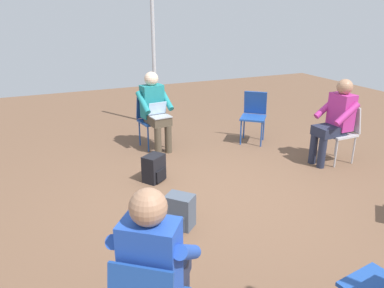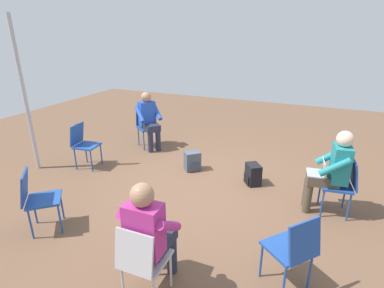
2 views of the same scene
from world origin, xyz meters
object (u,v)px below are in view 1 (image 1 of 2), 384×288
Objects in this scene: backpack_by_empty_chair at (180,213)px; person_with_laptop at (155,107)px; chair_north at (151,117)px; person_in_blue at (156,262)px; chair_east at (343,129)px; chair_northeast at (254,113)px; backpack_near_laptop_user at (154,170)px; person_in_magenta at (336,118)px.

person_with_laptop is at bearing 77.35° from backpack_by_empty_chair.
person_in_blue is at bearing 65.60° from chair_north.
chair_east is 1.00× the size of chair_northeast.
backpack_near_laptop_user is (-2.06, -0.82, -0.34)m from chair_northeast.
backpack_near_laptop_user is (-0.40, -1.32, -0.34)m from chair_north.
chair_east is at bearing 159.19° from chair_northeast.
backpack_by_empty_chair is (-0.10, -1.17, 0.00)m from backpack_near_laptop_user.
person_in_magenta is at bearing 14.65° from backpack_by_empty_chair.
backpack_by_empty_chair is at bearing 103.30° from chair_east.
chair_north is at bearing 73.22° from backpack_near_laptop_user.
chair_east is 2.36× the size of backpack_by_empty_chair.
chair_northeast is at bearing 161.71° from person_with_laptop.
person_in_blue is at bearing 64.55° from person_with_laptop.
person_in_blue is (-3.56, -2.04, 0.20)m from chair_east.
chair_northeast is (-0.71, 1.28, 0.00)m from chair_east.
backpack_near_laptop_user is at bearing 66.21° from chair_north.
chair_east is 0.26m from person_in_magenta.
person_in_blue is at bearing -117.61° from backpack_by_empty_chair.
backpack_by_empty_chair is (-0.50, -2.48, -0.34)m from chair_north.
chair_north is at bearing 50.55° from person_in_magenta.
person_with_laptop and person_in_magenta have the same top height.
chair_northeast is at bearing 87.00° from person_in_blue.
chair_north is 2.55m from backpack_by_empty_chair.
backpack_near_laptop_user is at bearing 79.40° from person_in_magenta.
backpack_by_empty_chair is (-2.87, -0.71, -0.34)m from chair_east.
chair_east is 2.97m from backpack_by_empty_chair.
chair_northeast is (1.66, -0.50, 0.00)m from chair_north.
person_with_laptop reaches higher than backpack_near_laptop_user.
chair_east is at bearing 67.50° from person_in_blue.
person_in_blue is 3.44× the size of backpack_near_laptop_user.
chair_east is 2.85m from person_with_laptop.
chair_northeast is at bearing 28.38° from chair_east.
person_in_magenta is at bearing 134.10° from chair_north.
backpack_near_laptop_user is 1.17m from backpack_by_empty_chair.
chair_northeast is 0.69× the size of person_in_blue.
person_in_magenta is at bearing 153.13° from chair_northeast.
person_in_magenta reaches higher than backpack_near_laptop_user.
person_with_laptop is at bearing 109.31° from person_in_blue.
chair_east and chair_northeast have the same top height.
chair_northeast reaches higher than backpack_by_empty_chair.
person_in_blue reaches higher than chair_north.
person_in_magenta is at bearing 68.68° from person_in_blue.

